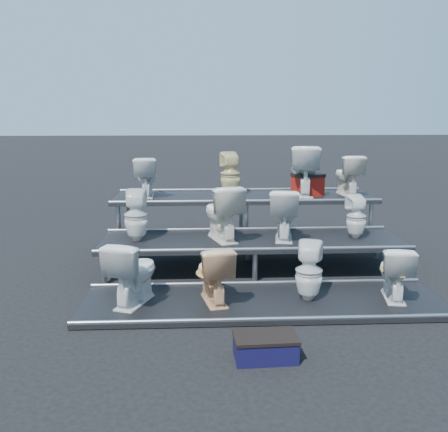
{
  "coord_description": "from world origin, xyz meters",
  "views": [
    {
      "loc": [
        -0.72,
        -6.76,
        2.23
      ],
      "look_at": [
        -0.38,
        0.1,
        0.77
      ],
      "focal_mm": 40.0,
      "sensor_mm": 36.0,
      "label": 1
    }
  ],
  "objects_px": {
    "toilet_8": "(146,177)",
    "toilet_10": "(303,170)",
    "toilet_1": "(213,273)",
    "toilet_9": "(230,174)",
    "toilet_3": "(394,272)",
    "toilet_4": "(136,215)",
    "toilet_5": "(222,212)",
    "toilet_2": "(309,271)",
    "step_stool": "(265,348)",
    "toilet_0": "(133,272)",
    "red_crate": "(308,186)",
    "toilet_6": "(284,214)",
    "toilet_7": "(356,217)",
    "toilet_11": "(347,175)"
  },
  "relations": [
    {
      "from": "red_crate",
      "to": "step_stool",
      "type": "xyz_separation_m",
      "value": [
        -1.19,
        -3.85,
        -0.91
      ]
    },
    {
      "from": "toilet_8",
      "to": "toilet_10",
      "type": "distance_m",
      "value": 2.56
    },
    {
      "from": "toilet_1",
      "to": "toilet_6",
      "type": "xyz_separation_m",
      "value": [
        1.02,
        1.3,
        0.42
      ]
    },
    {
      "from": "toilet_10",
      "to": "toilet_0",
      "type": "bearing_deg",
      "value": 51.95
    },
    {
      "from": "toilet_2",
      "to": "toilet_9",
      "type": "xyz_separation_m",
      "value": [
        -0.76,
        2.6,
        0.81
      ]
    },
    {
      "from": "toilet_3",
      "to": "toilet_8",
      "type": "bearing_deg",
      "value": -29.26
    },
    {
      "from": "red_crate",
      "to": "toilet_8",
      "type": "bearing_deg",
      "value": 158.22
    },
    {
      "from": "toilet_10",
      "to": "toilet_7",
      "type": "bearing_deg",
      "value": 116.58
    },
    {
      "from": "toilet_2",
      "to": "toilet_11",
      "type": "xyz_separation_m",
      "value": [
        1.18,
        2.6,
        0.78
      ]
    },
    {
      "from": "toilet_10",
      "to": "red_crate",
      "type": "relative_size",
      "value": 1.91
    },
    {
      "from": "toilet_3",
      "to": "toilet_11",
      "type": "bearing_deg",
      "value": -83.3
    },
    {
      "from": "toilet_1",
      "to": "toilet_9",
      "type": "xyz_separation_m",
      "value": [
        0.35,
        2.6,
        0.82
      ]
    },
    {
      "from": "red_crate",
      "to": "toilet_10",
      "type": "bearing_deg",
      "value": 136.9
    },
    {
      "from": "toilet_9",
      "to": "step_stool",
      "type": "bearing_deg",
      "value": 81.04
    },
    {
      "from": "toilet_4",
      "to": "toilet_8",
      "type": "distance_m",
      "value": 1.35
    },
    {
      "from": "toilet_5",
      "to": "red_crate",
      "type": "distance_m",
      "value": 1.95
    },
    {
      "from": "toilet_4",
      "to": "toilet_6",
      "type": "relative_size",
      "value": 0.99
    },
    {
      "from": "toilet_7",
      "to": "toilet_10",
      "type": "height_order",
      "value": "toilet_10"
    },
    {
      "from": "toilet_4",
      "to": "toilet_9",
      "type": "bearing_deg",
      "value": -139.73
    },
    {
      "from": "toilet_1",
      "to": "red_crate",
      "type": "distance_m",
      "value": 3.1
    },
    {
      "from": "toilet_5",
      "to": "toilet_10",
      "type": "distance_m",
      "value": 1.95
    },
    {
      "from": "toilet_3",
      "to": "toilet_5",
      "type": "xyz_separation_m",
      "value": [
        -1.96,
        1.3,
        0.46
      ]
    },
    {
      "from": "toilet_5",
      "to": "toilet_7",
      "type": "bearing_deg",
      "value": 162.54
    },
    {
      "from": "toilet_10",
      "to": "toilet_11",
      "type": "distance_m",
      "value": 0.74
    },
    {
      "from": "toilet_4",
      "to": "toilet_11",
      "type": "height_order",
      "value": "toilet_11"
    },
    {
      "from": "toilet_11",
      "to": "toilet_9",
      "type": "bearing_deg",
      "value": -5.01
    },
    {
      "from": "toilet_0",
      "to": "red_crate",
      "type": "xyz_separation_m",
      "value": [
        2.54,
        2.57,
        0.58
      ]
    },
    {
      "from": "toilet_9",
      "to": "step_stool",
      "type": "relative_size",
      "value": 1.28
    },
    {
      "from": "toilet_7",
      "to": "red_crate",
      "type": "height_order",
      "value": "red_crate"
    },
    {
      "from": "toilet_3",
      "to": "toilet_4",
      "type": "xyz_separation_m",
      "value": [
        -3.15,
        1.3,
        0.43
      ]
    },
    {
      "from": "step_stool",
      "to": "toilet_10",
      "type": "bearing_deg",
      "value": 71.15
    },
    {
      "from": "toilet_0",
      "to": "toilet_8",
      "type": "relative_size",
      "value": 1.16
    },
    {
      "from": "toilet_2",
      "to": "red_crate",
      "type": "xyz_separation_m",
      "value": [
        0.52,
        2.57,
        0.61
      ]
    },
    {
      "from": "toilet_0",
      "to": "red_crate",
      "type": "relative_size",
      "value": 1.73
    },
    {
      "from": "toilet_8",
      "to": "toilet_9",
      "type": "height_order",
      "value": "toilet_9"
    },
    {
      "from": "toilet_2",
      "to": "toilet_8",
      "type": "relative_size",
      "value": 1.08
    },
    {
      "from": "toilet_3",
      "to": "red_crate",
      "type": "bearing_deg",
      "value": -68.68
    },
    {
      "from": "toilet_1",
      "to": "toilet_6",
      "type": "bearing_deg",
      "value": -140.18
    },
    {
      "from": "toilet_1",
      "to": "toilet_5",
      "type": "distance_m",
      "value": 1.38
    },
    {
      "from": "toilet_0",
      "to": "red_crate",
      "type": "height_order",
      "value": "red_crate"
    },
    {
      "from": "toilet_10",
      "to": "red_crate",
      "type": "xyz_separation_m",
      "value": [
        0.07,
        -0.03,
        -0.26
      ]
    },
    {
      "from": "toilet_2",
      "to": "step_stool",
      "type": "height_order",
      "value": "toilet_2"
    },
    {
      "from": "toilet_6",
      "to": "step_stool",
      "type": "relative_size",
      "value": 1.29
    },
    {
      "from": "toilet_4",
      "to": "toilet_10",
      "type": "xyz_separation_m",
      "value": [
        2.58,
        1.3,
        0.45
      ]
    },
    {
      "from": "toilet_9",
      "to": "toilet_4",
      "type": "bearing_deg",
      "value": 33.06
    },
    {
      "from": "toilet_8",
      "to": "step_stool",
      "type": "distance_m",
      "value": 4.28
    },
    {
      "from": "toilet_8",
      "to": "red_crate",
      "type": "distance_m",
      "value": 2.64
    },
    {
      "from": "toilet_4",
      "to": "toilet_6",
      "type": "bearing_deg",
      "value": 177.02
    },
    {
      "from": "toilet_0",
      "to": "toilet_5",
      "type": "xyz_separation_m",
      "value": [
        1.07,
        1.3,
        0.42
      ]
    },
    {
      "from": "toilet_5",
      "to": "toilet_6",
      "type": "xyz_separation_m",
      "value": [
        0.87,
        0.0,
        -0.03
      ]
    }
  ]
}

